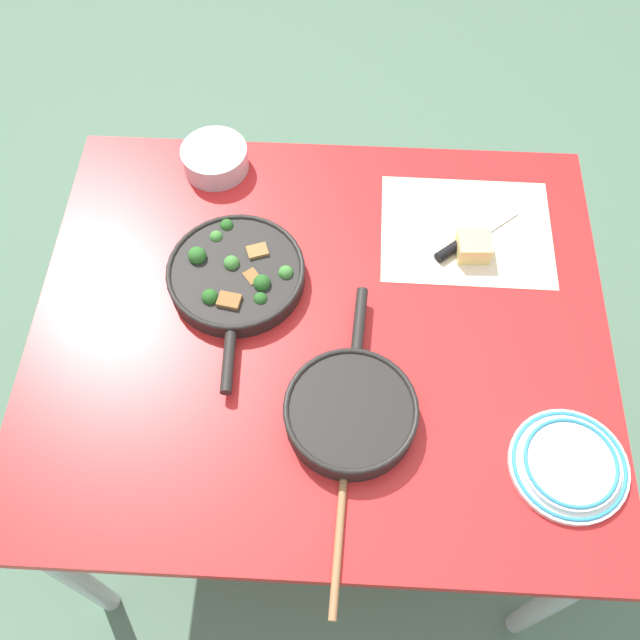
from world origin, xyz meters
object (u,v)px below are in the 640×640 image
Objects in this scene: cheese_block at (474,246)px; dinner_plate_stack at (569,464)px; wooden_spoon at (343,486)px; skillet_eggs at (351,411)px; grater_knife at (465,241)px; skillet_broccoli at (236,275)px; prep_bowl_steel at (215,158)px.

cheese_block reaches higher than dinner_plate_stack.
wooden_spoon is 1.68× the size of dinner_plate_stack.
wooden_spoon is (0.01, 0.14, -0.02)m from skillet_eggs.
wooden_spoon is 0.63m from grater_knife.
skillet_broccoli is 2.75× the size of prep_bowl_steel.
wooden_spoon is at bearing 26.59° from skillet_broccoli.
prep_bowl_steel is at bearing -20.51° from cheese_block.
skillet_broccoli is at bearing -30.03° from dinner_plate_stack.
skillet_broccoli is 0.52m from grater_knife.
grater_knife is 0.03m from cheese_block.
skillet_eggs reaches higher than grater_knife.
dinner_plate_stack is (-0.42, -0.06, 0.01)m from wooden_spoon.
cheese_block is 0.51m from dinner_plate_stack.
wooden_spoon is 2.41× the size of prep_bowl_steel.
grater_knife is at bearing -26.04° from skillet_eggs.
cheese_block is at bearing -100.79° from grater_knife.
wooden_spoon is 0.43m from dinner_plate_stack.
cheese_block reaches higher than grater_knife.
prep_bowl_steel is (0.76, -0.71, 0.02)m from dinner_plate_stack.
skillet_eggs reaches higher than dinner_plate_stack.
skillet_broccoli is at bearing 104.83° from prep_bowl_steel.
cheese_block is (-0.01, 0.03, 0.02)m from grater_knife.
dinner_plate_stack is (-0.41, 0.08, -0.01)m from skillet_eggs.
dinner_plate_stack reaches higher than wooden_spoon.
grater_knife is at bearing 102.10° from skillet_broccoli.
skillet_broccoli is 0.40m from skillet_eggs.
skillet_eggs is 0.42m from dinner_plate_stack.
skillet_eggs is 0.72m from prep_bowl_steel.
wooden_spoon is 1.91× the size of grater_knife.
skillet_eggs is 1.81× the size of dinner_plate_stack.
prep_bowl_steel reaches higher than wooden_spoon.
cheese_block is (-0.52, -0.10, -0.00)m from skillet_broccoli.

